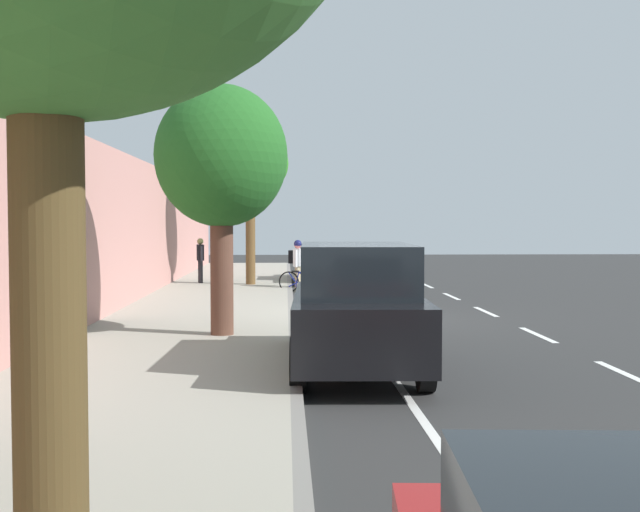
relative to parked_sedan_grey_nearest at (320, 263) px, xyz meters
The scene contains 13 objects.
ground 11.43m from the parked_sedan_grey_nearest, 93.68° to the left, with size 75.29×75.29×0.00m, color #2D2D2D.
sidewalk 11.89m from the parked_sedan_grey_nearest, 73.48° to the left, with size 4.20×47.05×0.15m, color #9E9A8C.
curb_edge 11.46m from the parked_sedan_grey_nearest, 84.01° to the left, with size 0.16×47.05×0.15m, color gray.
lane_stripe_centre 10.70m from the parked_sedan_grey_nearest, 111.27° to the left, with size 0.14×44.20×0.01m.
lane_stripe_bike_edge 11.40m from the parked_sedan_grey_nearest, 91.39° to the left, with size 0.12×47.05×0.01m, color white.
building_facade 12.80m from the parked_sedan_grey_nearest, 63.29° to the left, with size 0.50×47.05×4.13m, color tan.
parked_sedan_grey_nearest is the anchor object (origin of this frame).
parked_suv_black_second 17.94m from the parked_sedan_grey_nearest, 89.25° to the left, with size 2.10×4.77×1.99m.
bicycle_at_curb 4.23m from the parked_sedan_grey_nearest, 80.03° to the left, with size 1.69×0.59×0.75m.
cyclist_with_backpack 3.83m from the parked_sedan_grey_nearest, 75.54° to the left, with size 0.48×0.60×1.74m.
street_tree_near_cyclist 5.07m from the parked_sedan_grey_nearest, 44.29° to the left, with size 2.68×2.68×5.42m.
street_tree_mid_block 15.31m from the parked_sedan_grey_nearest, 80.19° to the left, with size 2.56×2.56×4.82m.
pedestrian_on_phone 4.75m from the parked_sedan_grey_nearest, 21.79° to the left, with size 0.31×0.61×1.61m.
Camera 1 is at (2.06, 18.57, 2.32)m, focal length 43.78 mm.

